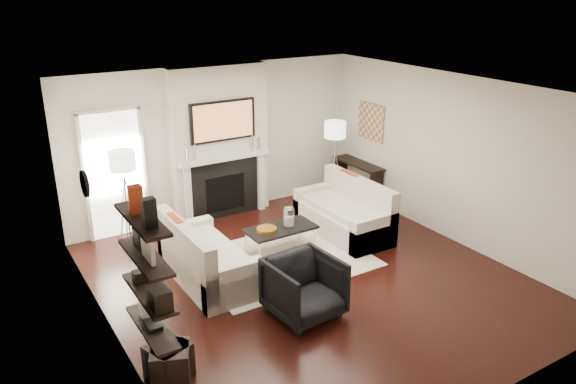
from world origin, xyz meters
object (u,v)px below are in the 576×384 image
armchair (304,285)px  lamp_left_shade (122,160)px  coffee_table (281,229)px  loveseat_right_base (343,222)px  lamp_right_shade (335,130)px  ottoman_near (169,361)px  loveseat_left_base (208,267)px

armchair → lamp_left_shade: (-1.28, 3.13, 1.02)m
coffee_table → loveseat_right_base: bearing=2.7°
loveseat_right_base → lamp_left_shade: 3.71m
lamp_right_shade → ottoman_near: size_ratio=1.00×
loveseat_right_base → coffee_table: size_ratio=1.64×
armchair → lamp_left_shade: size_ratio=2.14×
loveseat_left_base → lamp_left_shade: 2.16m
lamp_left_shade → ottoman_near: size_ratio=1.00×
ottoman_near → coffee_table: bearing=36.9°
lamp_left_shade → lamp_right_shade: size_ratio=1.00×
armchair → ottoman_near: 1.93m
loveseat_left_base → coffee_table: 1.36m
loveseat_left_base → coffee_table: size_ratio=1.64×
loveseat_left_base → lamp_right_shade: 3.81m
loveseat_left_base → lamp_right_shade: bearing=24.5°
coffee_table → armchair: 1.81m
loveseat_left_base → coffee_table: bearing=9.3°
ottoman_near → loveseat_left_base: bearing=54.2°
loveseat_left_base → armchair: bearing=-65.7°
lamp_right_shade → ottoman_near: (-4.52, -3.21, -1.25)m
loveseat_left_base → lamp_right_shade: (3.28, 1.49, 1.24)m
coffee_table → lamp_left_shade: lamp_left_shade is taller
coffee_table → lamp_left_shade: size_ratio=2.75×
loveseat_right_base → armchair: bearing=-137.8°
lamp_left_shade → coffee_table: bearing=-36.6°
coffee_table → lamp_right_shade: lamp_right_shade is taller
coffee_table → ottoman_near: size_ratio=2.75×
armchair → lamp_right_shade: bearing=44.7°
lamp_left_shade → armchair: bearing=-67.8°
coffee_table → armchair: armchair is taller
loveseat_left_base → lamp_left_shade: size_ratio=4.50×
loveseat_left_base → coffee_table: same height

